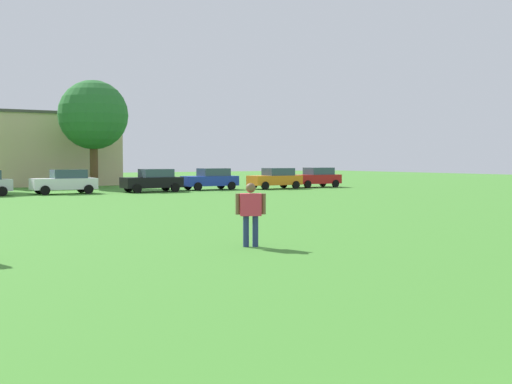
{
  "coord_description": "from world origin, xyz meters",
  "views": [
    {
      "loc": [
        -5.25,
        -0.44,
        2.39
      ],
      "look_at": [
        1.25,
        10.37,
        1.74
      ],
      "focal_mm": 44.81,
      "sensor_mm": 36.0,
      "label": 1
    }
  ],
  "objects_px": {
    "parked_car_white_2": "(65,181)",
    "parked_car_orange_5": "(276,178)",
    "parked_car_black_3": "(153,180)",
    "parked_car_blue_4": "(211,179)",
    "adult_bystander": "(251,209)",
    "tree_far_right": "(93,115)",
    "parked_car_red_6": "(316,177)"
  },
  "relations": [
    {
      "from": "parked_car_white_2",
      "to": "parked_car_orange_5",
      "type": "bearing_deg",
      "value": 176.06
    },
    {
      "from": "adult_bystander",
      "to": "parked_car_red_6",
      "type": "height_order",
      "value": "adult_bystander"
    },
    {
      "from": "adult_bystander",
      "to": "tree_far_right",
      "type": "distance_m",
      "value": 38.68
    },
    {
      "from": "parked_car_blue_4",
      "to": "tree_far_right",
      "type": "relative_size",
      "value": 0.48
    },
    {
      "from": "parked_car_blue_4",
      "to": "parked_car_orange_5",
      "type": "distance_m",
      "value": 5.39
    },
    {
      "from": "adult_bystander",
      "to": "parked_car_red_6",
      "type": "relative_size",
      "value": 0.41
    },
    {
      "from": "adult_bystander",
      "to": "parked_car_black_3",
      "type": "distance_m",
      "value": 30.18
    },
    {
      "from": "parked_car_black_3",
      "to": "parked_car_orange_5",
      "type": "xyz_separation_m",
      "value": [
        10.4,
        -0.41,
        0.0
      ]
    },
    {
      "from": "parked_car_orange_5",
      "to": "parked_car_red_6",
      "type": "xyz_separation_m",
      "value": [
        4.57,
        0.68,
        0.0
      ]
    },
    {
      "from": "parked_car_orange_5",
      "to": "parked_car_black_3",
      "type": "bearing_deg",
      "value": -2.27
    },
    {
      "from": "parked_car_blue_4",
      "to": "parked_car_black_3",
      "type": "bearing_deg",
      "value": 9.48
    },
    {
      "from": "parked_car_white_2",
      "to": "parked_car_red_6",
      "type": "distance_m",
      "value": 21.15
    },
    {
      "from": "parked_car_black_3",
      "to": "tree_far_right",
      "type": "distance_m",
      "value": 10.37
    },
    {
      "from": "parked_car_orange_5",
      "to": "parked_car_red_6",
      "type": "distance_m",
      "value": 4.62
    },
    {
      "from": "parked_car_red_6",
      "to": "tree_far_right",
      "type": "bearing_deg",
      "value": -27.16
    },
    {
      "from": "adult_bystander",
      "to": "parked_car_black_3",
      "type": "bearing_deg",
      "value": 99.03
    },
    {
      "from": "parked_car_blue_4",
      "to": "parked_car_red_6",
      "type": "bearing_deg",
      "value": 176.52
    },
    {
      "from": "parked_car_white_2",
      "to": "parked_car_red_6",
      "type": "bearing_deg",
      "value": 178.75
    },
    {
      "from": "adult_bystander",
      "to": "parked_car_black_3",
      "type": "relative_size",
      "value": 0.41
    },
    {
      "from": "parked_car_black_3",
      "to": "parked_car_orange_5",
      "type": "height_order",
      "value": "same"
    },
    {
      "from": "adult_bystander",
      "to": "parked_car_red_6",
      "type": "bearing_deg",
      "value": 76.73
    },
    {
      "from": "parked_car_orange_5",
      "to": "parked_car_red_6",
      "type": "relative_size",
      "value": 1.0
    },
    {
      "from": "adult_bystander",
      "to": "parked_car_orange_5",
      "type": "xyz_separation_m",
      "value": [
        19.13,
        28.47,
        -0.18
      ]
    },
    {
      "from": "parked_car_orange_5",
      "to": "parked_car_blue_4",
      "type": "bearing_deg",
      "value": -13.7
    },
    {
      "from": "adult_bystander",
      "to": "parked_car_orange_5",
      "type": "distance_m",
      "value": 34.3
    },
    {
      "from": "parked_car_red_6",
      "to": "parked_car_blue_4",
      "type": "bearing_deg",
      "value": -3.48
    },
    {
      "from": "adult_bystander",
      "to": "parked_car_black_3",
      "type": "xyz_separation_m",
      "value": [
        8.73,
        28.88,
        -0.18
      ]
    },
    {
      "from": "parked_car_white_2",
      "to": "parked_car_black_3",
      "type": "distance_m",
      "value": 6.21
    },
    {
      "from": "parked_car_white_2",
      "to": "parked_car_black_3",
      "type": "height_order",
      "value": "same"
    },
    {
      "from": "parked_car_white_2",
      "to": "parked_car_black_3",
      "type": "bearing_deg",
      "value": 173.28
    },
    {
      "from": "parked_car_black_3",
      "to": "parked_car_blue_4",
      "type": "height_order",
      "value": "same"
    },
    {
      "from": "adult_bystander",
      "to": "parked_car_blue_4",
      "type": "distance_m",
      "value": 32.83
    }
  ]
}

